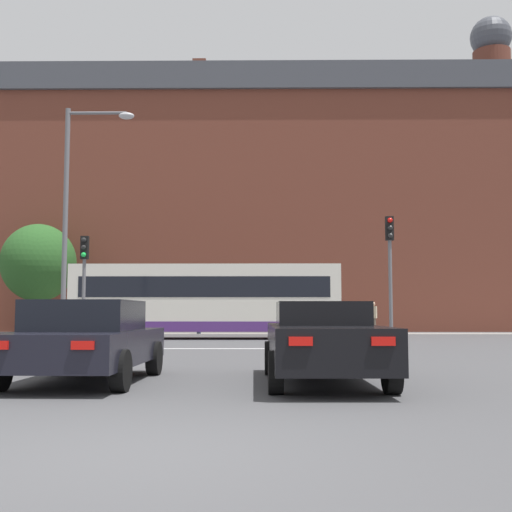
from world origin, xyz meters
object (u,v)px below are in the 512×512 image
at_px(car_saloon_left, 86,340).
at_px(pedestrian_walking_east, 373,315).
at_px(car_roadster_right, 323,342).
at_px(street_lamp_junction, 77,202).
at_px(traffic_light_near_left, 84,272).
at_px(pedestrian_waiting, 199,316).
at_px(bus_crossing_lead, 206,299).
at_px(traffic_light_near_right, 390,260).

bearing_deg(car_saloon_left, pedestrian_walking_east, 71.13).
height_order(car_roadster_right, street_lamp_junction, street_lamp_junction).
height_order(traffic_light_near_left, pedestrian_waiting, traffic_light_near_left).
xyz_separation_m(bus_crossing_lead, pedestrian_walking_east, (8.71, 7.28, -0.72)).
distance_m(traffic_light_near_left, pedestrian_waiting, 13.48).
bearing_deg(traffic_light_near_right, car_roadster_right, -107.35).
bearing_deg(bus_crossing_lead, pedestrian_walking_east, -50.12).
height_order(bus_crossing_lead, traffic_light_near_left, traffic_light_near_left).
height_order(pedestrian_waiting, pedestrian_walking_east, pedestrian_walking_east).
height_order(car_saloon_left, bus_crossing_lead, bus_crossing_lead).
height_order(traffic_light_near_left, pedestrian_walking_east, traffic_light_near_left).
bearing_deg(bus_crossing_lead, pedestrian_waiting, 8.66).
distance_m(bus_crossing_lead, traffic_light_near_right, 10.17).
xyz_separation_m(car_roadster_right, traffic_light_near_right, (3.22, 10.31, 2.24)).
bearing_deg(pedestrian_walking_east, traffic_light_near_left, -103.60).
distance_m(car_roadster_right, traffic_light_near_right, 11.03).
height_order(bus_crossing_lead, street_lamp_junction, street_lamp_junction).
relative_size(street_lamp_junction, pedestrian_walking_east, 4.44).
relative_size(pedestrian_waiting, pedestrian_walking_east, 0.92).
bearing_deg(car_roadster_right, pedestrian_waiting, 99.79).
bearing_deg(bus_crossing_lead, traffic_light_near_left, 152.30).
height_order(car_roadster_right, traffic_light_near_right, traffic_light_near_right).
relative_size(traffic_light_near_right, street_lamp_junction, 0.56).
distance_m(street_lamp_junction, pedestrian_waiting, 15.27).
bearing_deg(car_saloon_left, pedestrian_waiting, 92.41).
distance_m(bus_crossing_lead, traffic_light_near_left, 7.82).
relative_size(car_saloon_left, traffic_light_near_right, 0.99).
xyz_separation_m(car_roadster_right, bus_crossing_lead, (-3.55, 17.81, 1.06)).
relative_size(street_lamp_junction, pedestrian_waiting, 4.83).
bearing_deg(car_saloon_left, street_lamp_junction, 108.94).
bearing_deg(street_lamp_junction, car_roadster_right, -53.37).
xyz_separation_m(traffic_light_near_right, traffic_light_near_left, (-10.39, 0.61, -0.35)).
bearing_deg(street_lamp_junction, pedestrian_walking_east, 51.99).
bearing_deg(pedestrian_waiting, traffic_light_near_left, 124.64).
relative_size(car_roadster_right, pedestrian_walking_east, 2.70).
bearing_deg(street_lamp_junction, traffic_light_near_left, 94.90).
bearing_deg(bus_crossing_lead, street_lamp_junction, 157.28).
xyz_separation_m(car_saloon_left, street_lamp_junction, (-2.98, 9.40, 4.04)).
xyz_separation_m(bus_crossing_lead, pedestrian_waiting, (-0.95, 6.23, -0.82)).
distance_m(car_saloon_left, bus_crossing_lead, 17.78).
xyz_separation_m(car_roadster_right, traffic_light_near_left, (-7.17, 10.92, 1.88)).
xyz_separation_m(car_saloon_left, pedestrian_walking_east, (9.22, 25.01, 0.32)).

